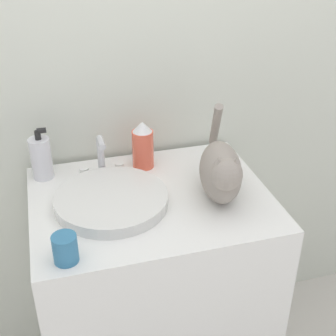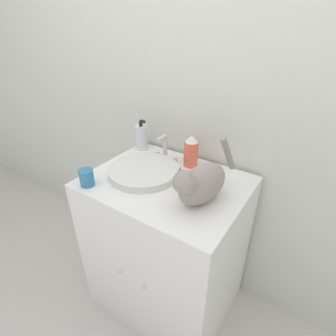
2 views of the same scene
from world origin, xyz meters
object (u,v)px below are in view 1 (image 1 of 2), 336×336
at_px(spray_bottle, 143,145).
at_px(cup, 65,249).
at_px(cat, 221,171).
at_px(soap_bottle, 41,158).

relative_size(spray_bottle, cup, 2.15).
bearing_deg(cat, soap_bottle, -103.65).
distance_m(spray_bottle, cup, 0.54).
bearing_deg(cat, spray_bottle, -129.77).
xyz_separation_m(spray_bottle, cup, (-0.31, -0.44, -0.04)).
height_order(spray_bottle, cup, spray_bottle).
xyz_separation_m(cat, spray_bottle, (-0.19, 0.26, -0.01)).
relative_size(cat, soap_bottle, 2.08).
height_order(soap_bottle, spray_bottle, soap_bottle).
bearing_deg(soap_bottle, cat, -27.52).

